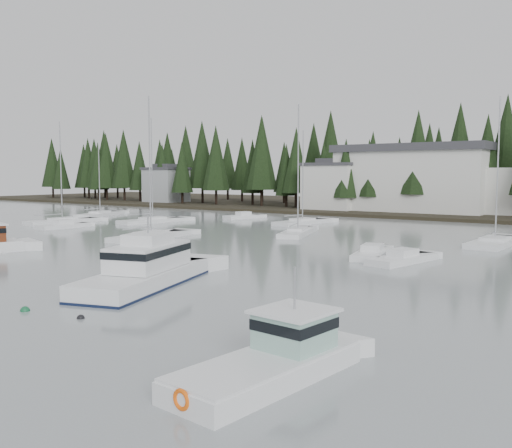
{
  "coord_description": "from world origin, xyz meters",
  "views": [
    {
      "loc": [
        28.65,
        -9.04,
        6.62
      ],
      "look_at": [
        1.51,
        28.87,
        2.5
      ],
      "focal_mm": 40.0,
      "sensor_mm": 36.0,
      "label": 1
    }
  ],
  "objects_px": {
    "house_far_west": "(166,184)",
    "runabout_1": "(372,255)",
    "sailboat_3": "(62,223)",
    "sailboat_5": "(298,234)",
    "sailboat_0": "(100,216)",
    "runabout_0": "(63,227)",
    "sailboat_4": "(151,238)",
    "harbor_inn": "(425,179)",
    "sailboat_10": "(153,222)",
    "house_west": "(333,185)",
    "lobster_boat_teal": "(274,364)",
    "sailboat_9": "(303,224)",
    "cabin_cruiser_center": "(146,274)",
    "sailboat_2": "(495,244)",
    "runabout_4": "(403,261)",
    "runabout_3": "(243,218)"
  },
  "relations": [
    {
      "from": "cabin_cruiser_center",
      "to": "sailboat_10",
      "type": "xyz_separation_m",
      "value": [
        -31.61,
        31.25,
        -0.64
      ]
    },
    {
      "from": "house_west",
      "to": "sailboat_9",
      "type": "bearing_deg",
      "value": -71.14
    },
    {
      "from": "sailboat_9",
      "to": "runabout_1",
      "type": "height_order",
      "value": "sailboat_9"
    },
    {
      "from": "sailboat_9",
      "to": "runabout_1",
      "type": "relative_size",
      "value": 1.86
    },
    {
      "from": "runabout_4",
      "to": "sailboat_5",
      "type": "bearing_deg",
      "value": 64.67
    },
    {
      "from": "sailboat_0",
      "to": "runabout_0",
      "type": "relative_size",
      "value": 1.78
    },
    {
      "from": "house_west",
      "to": "cabin_cruiser_center",
      "type": "xyz_separation_m",
      "value": [
        21.95,
        -64.76,
        -3.94
      ]
    },
    {
      "from": "sailboat_0",
      "to": "sailboat_4",
      "type": "height_order",
      "value": "sailboat_4"
    },
    {
      "from": "house_west",
      "to": "harbor_inn",
      "type": "relative_size",
      "value": 0.32
    },
    {
      "from": "sailboat_9",
      "to": "sailboat_10",
      "type": "xyz_separation_m",
      "value": [
        -17.71,
        -9.95,
        0.01
      ]
    },
    {
      "from": "cabin_cruiser_center",
      "to": "sailboat_3",
      "type": "xyz_separation_m",
      "value": [
        -40.76,
        23.5,
        -0.65
      ]
    },
    {
      "from": "sailboat_9",
      "to": "runabout_4",
      "type": "relative_size",
      "value": 1.81
    },
    {
      "from": "sailboat_3",
      "to": "runabout_1",
      "type": "xyz_separation_m",
      "value": [
        46.81,
        -4.76,
        0.06
      ]
    },
    {
      "from": "sailboat_10",
      "to": "runabout_0",
      "type": "bearing_deg",
      "value": 172.63
    },
    {
      "from": "sailboat_2",
      "to": "runabout_3",
      "type": "xyz_separation_m",
      "value": [
        -37.93,
        11.5,
        0.06
      ]
    },
    {
      "from": "harbor_inn",
      "to": "sailboat_4",
      "type": "distance_m",
      "value": 52.01
    },
    {
      "from": "runabout_1",
      "to": "lobster_boat_teal",
      "type": "bearing_deg",
      "value": -175.24
    },
    {
      "from": "house_far_west",
      "to": "sailboat_9",
      "type": "height_order",
      "value": "sailboat_9"
    },
    {
      "from": "house_west",
      "to": "lobster_boat_teal",
      "type": "relative_size",
      "value": 1.28
    },
    {
      "from": "sailboat_2",
      "to": "lobster_boat_teal",
      "type": "bearing_deg",
      "value": -174.72
    },
    {
      "from": "sailboat_2",
      "to": "house_far_west",
      "type": "bearing_deg",
      "value": 67.49
    },
    {
      "from": "runabout_3",
      "to": "sailboat_4",
      "type": "bearing_deg",
      "value": -145.47
    },
    {
      "from": "runabout_0",
      "to": "runabout_1",
      "type": "distance_m",
      "value": 40.85
    },
    {
      "from": "house_west",
      "to": "house_far_west",
      "type": "relative_size",
      "value": 1.13
    },
    {
      "from": "sailboat_2",
      "to": "runabout_0",
      "type": "bearing_deg",
      "value": 107.39
    },
    {
      "from": "harbor_inn",
      "to": "runabout_1",
      "type": "height_order",
      "value": "harbor_inn"
    },
    {
      "from": "sailboat_0",
      "to": "sailboat_9",
      "type": "height_order",
      "value": "sailboat_9"
    },
    {
      "from": "house_far_west",
      "to": "runabout_1",
      "type": "height_order",
      "value": "house_far_west"
    },
    {
      "from": "runabout_0",
      "to": "sailboat_4",
      "type": "bearing_deg",
      "value": -92.91
    },
    {
      "from": "harbor_inn",
      "to": "sailboat_4",
      "type": "relative_size",
      "value": 1.98
    },
    {
      "from": "cabin_cruiser_center",
      "to": "sailboat_5",
      "type": "xyz_separation_m",
      "value": [
        -7.61,
        29.71,
        -0.63
      ]
    },
    {
      "from": "sailboat_4",
      "to": "runabout_0",
      "type": "xyz_separation_m",
      "value": [
        -17.03,
        1.79,
        0.05
      ]
    },
    {
      "from": "sailboat_9",
      "to": "cabin_cruiser_center",
      "type": "bearing_deg",
      "value": -154.75
    },
    {
      "from": "lobster_boat_teal",
      "to": "cabin_cruiser_center",
      "type": "bearing_deg",
      "value": 66.04
    },
    {
      "from": "house_west",
      "to": "runabout_1",
      "type": "relative_size",
      "value": 1.39
    },
    {
      "from": "sailboat_0",
      "to": "runabout_0",
      "type": "distance_m",
      "value": 20.21
    },
    {
      "from": "harbor_inn",
      "to": "sailboat_10",
      "type": "height_order",
      "value": "sailboat_10"
    },
    {
      "from": "house_far_west",
      "to": "runabout_1",
      "type": "xyz_separation_m",
      "value": [
        70.0,
        -48.02,
        -4.27
      ]
    },
    {
      "from": "house_west",
      "to": "runabout_0",
      "type": "distance_m",
      "value": 47.42
    },
    {
      "from": "cabin_cruiser_center",
      "to": "runabout_4",
      "type": "bearing_deg",
      "value": -44.96
    },
    {
      "from": "house_far_west",
      "to": "harbor_inn",
      "type": "bearing_deg",
      "value": 1.35
    },
    {
      "from": "harbor_inn",
      "to": "runabout_3",
      "type": "distance_m",
      "value": 31.1
    },
    {
      "from": "sailboat_4",
      "to": "sailboat_3",
      "type": "bearing_deg",
      "value": 70.58
    },
    {
      "from": "runabout_1",
      "to": "runabout_4",
      "type": "height_order",
      "value": "same"
    },
    {
      "from": "sailboat_3",
      "to": "sailboat_5",
      "type": "distance_m",
      "value": 33.73
    },
    {
      "from": "runabout_0",
      "to": "house_far_west",
      "type": "bearing_deg",
      "value": 34.65
    },
    {
      "from": "lobster_boat_teal",
      "to": "sailboat_4",
      "type": "distance_m",
      "value": 41.52
    },
    {
      "from": "lobster_boat_teal",
      "to": "sailboat_3",
      "type": "distance_m",
      "value": 63.95
    },
    {
      "from": "house_west",
      "to": "sailboat_5",
      "type": "xyz_separation_m",
      "value": [
        14.33,
        -35.05,
        -4.57
      ]
    },
    {
      "from": "runabout_0",
      "to": "runabout_3",
      "type": "bearing_deg",
      "value": -17.0
    }
  ]
}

